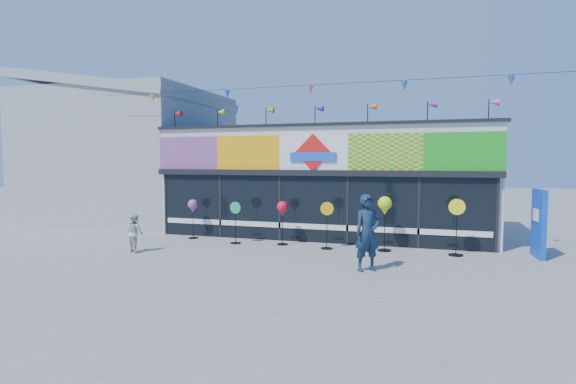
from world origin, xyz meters
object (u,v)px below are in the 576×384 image
at_px(spinner_5, 457,226).
at_px(adult_man, 368,233).
at_px(spinner_0, 193,207).
at_px(child, 135,233).
at_px(spinner_4, 385,207).
at_px(spinner_1, 236,221).
at_px(spinner_3, 327,224).
at_px(spinner_2, 282,210).
at_px(blue_sign, 539,223).

height_order(spinner_5, adult_man, adult_man).
bearing_deg(spinner_0, child, -101.17).
bearing_deg(spinner_4, spinner_1, -177.17).
height_order(spinner_4, spinner_5, spinner_4).
distance_m(spinner_3, child, 6.00).
distance_m(spinner_1, spinner_2, 1.67).
height_order(spinner_5, child, spinner_5).
bearing_deg(spinner_0, blue_sign, 0.66).
distance_m(blue_sign, spinner_2, 7.72).
distance_m(spinner_1, spinner_5, 7.05).
distance_m(spinner_2, spinner_4, 3.37).
distance_m(spinner_1, child, 3.26).
bearing_deg(spinner_5, spinner_0, 178.10).
xyz_separation_m(spinner_0, spinner_4, (6.83, -0.22, 0.23)).
distance_m(blue_sign, spinner_4, 4.38).
bearing_deg(spinner_5, spinner_4, 178.03).
xyz_separation_m(spinner_2, adult_man, (3.19, -2.74, -0.19)).
distance_m(spinner_4, adult_man, 2.75).
bearing_deg(blue_sign, spinner_3, -178.73).
height_order(spinner_1, adult_man, adult_man).
bearing_deg(adult_man, child, 141.77).
xyz_separation_m(spinner_2, spinner_4, (3.36, -0.03, 0.19)).
xyz_separation_m(blue_sign, spinner_4, (-4.35, -0.35, 0.37)).
distance_m(blue_sign, spinner_3, 6.17).
bearing_deg(spinner_0, spinner_4, -1.88).
height_order(spinner_2, child, spinner_2).
height_order(spinner_0, child, spinner_0).
relative_size(spinner_0, spinner_1, 0.99).
bearing_deg(spinner_5, spinner_1, -178.60).
bearing_deg(spinner_3, blue_sign, 5.34).
bearing_deg(spinner_1, spinner_2, 9.68).
bearing_deg(spinner_2, spinner_4, -0.46).
bearing_deg(spinner_4, spinner_3, -172.95).
distance_m(spinner_4, child, 7.79).
relative_size(blue_sign, spinner_2, 1.36).
relative_size(spinner_5, child, 1.43).
bearing_deg(spinner_2, blue_sign, 2.42).
distance_m(blue_sign, spinner_0, 11.19).
xyz_separation_m(spinner_0, spinner_2, (3.47, -0.20, 0.04)).
xyz_separation_m(spinner_1, adult_man, (4.78, -2.47, 0.23)).
height_order(spinner_3, spinner_4, spinner_4).
relative_size(spinner_0, adult_man, 0.72).
xyz_separation_m(adult_man, child, (-7.19, 0.28, -0.39)).
distance_m(spinner_5, child, 9.75).
bearing_deg(spinner_5, spinner_2, 178.96).
xyz_separation_m(spinner_1, spinner_4, (4.95, 0.24, 0.61)).
bearing_deg(adult_man, spinner_4, 50.40).
distance_m(spinner_3, spinner_4, 1.89).
xyz_separation_m(spinner_5, adult_man, (-2.27, -2.65, 0.09)).
xyz_separation_m(blue_sign, spinner_1, (-9.30, -0.60, -0.25)).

